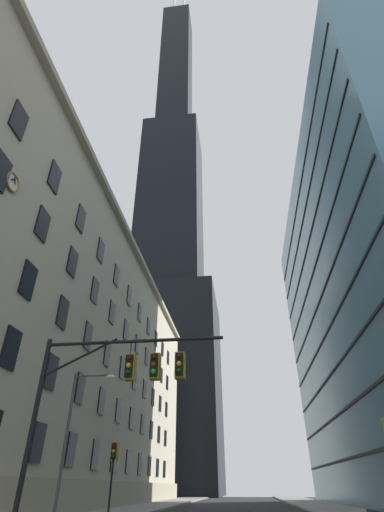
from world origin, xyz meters
The scene contains 5 objects.
station_building centered at (-18.72, 28.46, 13.99)m, with size 16.11×68.92×28.02m.
dark_skyscraper centered at (-17.76, 84.70, 66.20)m, with size 27.16×27.16×221.05m.
traffic_signal_mast centered at (-3.39, 4.28, 5.31)m, with size 7.71×0.63×7.06m.
traffic_light_far_left centered at (-6.83, 15.20, 3.39)m, with size 0.40×0.63×4.02m.
street_lamppost centered at (-8.14, 11.51, 4.63)m, with size 2.57×0.32×7.47m.
Camera 1 is at (1.49, -10.79, 1.72)m, focal length 26.50 mm.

